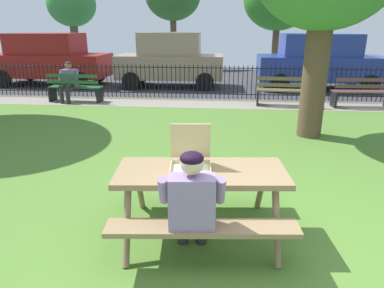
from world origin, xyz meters
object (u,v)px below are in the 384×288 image
object	(u,v)px
adult_at_table	(192,202)
parked_car_right	(320,61)
picnic_table_foreground	(201,185)
park_bench_right	(362,93)
parked_car_center	(170,59)
person_on_park_bench	(69,80)
far_tree_left	(72,5)
park_bench_left	(75,88)
parked_car_left	(50,59)
park_bench_center	(285,92)
pizza_box_open	(190,159)

from	to	relation	value
adult_at_table	parked_car_right	distance (m)	10.97
picnic_table_foreground	park_bench_right	xyz separation A→B (m)	(4.08, 6.80, -0.18)
parked_car_center	person_on_park_bench	bearing A→B (deg)	-131.25
adult_at_table	far_tree_left	xyz separation A→B (m)	(-8.51, 17.64, 2.63)
person_on_park_bench	parked_car_center	xyz separation A→B (m)	(2.65, 3.02, 0.35)
park_bench_left	parked_car_left	distance (m)	3.81
adult_at_table	park_bench_left	bearing A→B (deg)	120.21
person_on_park_bench	park_bench_right	bearing A→B (deg)	-0.13
parked_car_right	parked_car_center	bearing A→B (deg)	180.00
park_bench_center	far_tree_left	bearing A→B (deg)	135.45
picnic_table_foreground	parked_car_center	world-z (taller)	parked_car_center
adult_at_table	far_tree_left	bearing A→B (deg)	115.75
park_bench_right	person_on_park_bench	size ratio (longest dim) A/B	1.36
park_bench_right	parked_car_right	world-z (taller)	parked_car_right
parked_car_left	parked_car_center	world-z (taller)	parked_car_center
park_bench_left	parked_car_right	size ratio (longest dim) A/B	0.37
pizza_box_open	person_on_park_bench	distance (m)	8.08
adult_at_table	park_bench_right	xyz separation A→B (m)	(4.13, 7.31, -0.24)
picnic_table_foreground	person_on_park_bench	xyz separation A→B (m)	(-4.49, 6.82, 0.06)
park_bench_center	park_bench_right	xyz separation A→B (m)	(2.14, -0.00, 0.00)
parked_car_right	far_tree_left	world-z (taller)	far_tree_left
parked_car_right	park_bench_center	bearing A→B (deg)	-118.40
person_on_park_bench	park_bench_left	bearing A→B (deg)	-6.05
park_bench_center	parked_car_center	world-z (taller)	parked_car_center
parked_car_left	adult_at_table	bearing A→B (deg)	-57.93
picnic_table_foreground	parked_car_right	size ratio (longest dim) A/B	0.44
pizza_box_open	parked_car_left	distance (m)	11.73
pizza_box_open	picnic_table_foreground	bearing A→B (deg)	-10.44
picnic_table_foreground	park_bench_right	size ratio (longest dim) A/B	1.19
parked_car_left	far_tree_left	bearing A→B (deg)	105.52
park_bench_center	person_on_park_bench	distance (m)	6.43
pizza_box_open	park_bench_center	distance (m)	7.10
park_bench_right	far_tree_left	bearing A→B (deg)	140.72
parked_car_right	far_tree_left	bearing A→B (deg)	148.99
parked_car_right	pizza_box_open	bearing A→B (deg)	-110.65
pizza_box_open	parked_car_center	world-z (taller)	parked_car_center
picnic_table_foreground	pizza_box_open	bearing A→B (deg)	169.56
picnic_table_foreground	far_tree_left	size ratio (longest dim) A/B	0.42
parked_car_left	far_tree_left	world-z (taller)	far_tree_left
park_bench_center	person_on_park_bench	bearing A→B (deg)	179.83
person_on_park_bench	parked_car_center	world-z (taller)	parked_car_center
pizza_box_open	park_bench_left	bearing A→B (deg)	121.72
parked_car_left	park_bench_right	bearing A→B (deg)	-15.97
person_on_park_bench	far_tree_left	xyz separation A→B (m)	(-4.07, 10.32, 2.63)
park_bench_left	pizza_box_open	bearing A→B (deg)	-58.28
park_bench_right	parked_car_center	xyz separation A→B (m)	(-5.92, 3.04, 0.59)
pizza_box_open	park_bench_left	world-z (taller)	pizza_box_open
parked_car_right	adult_at_table	bearing A→B (deg)	-109.35
park_bench_right	parked_car_left	world-z (taller)	parked_car_left
park_bench_center	parked_car_right	distance (m)	3.50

